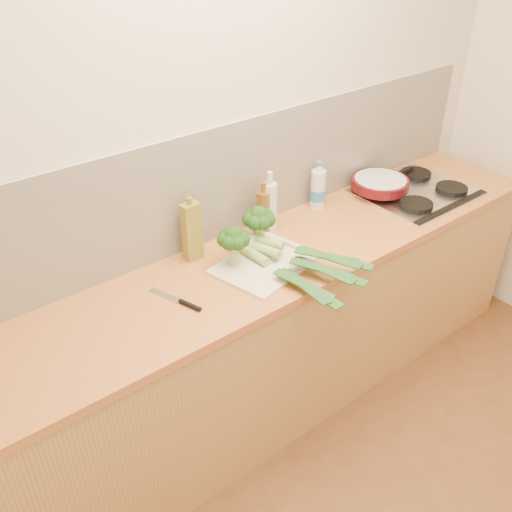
{
  "coord_description": "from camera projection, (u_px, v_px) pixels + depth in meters",
  "views": [
    {
      "loc": [
        -1.39,
        -0.44,
        2.29
      ],
      "look_at": [
        -0.17,
        1.1,
        1.02
      ],
      "focal_mm": 40.0,
      "sensor_mm": 36.0,
      "label": 1
    }
  ],
  "objects": [
    {
      "name": "chopping_board",
      "position": [
        265.0,
        263.0,
        2.5
      ],
      "size": [
        0.49,
        0.41,
        0.01
      ],
      "primitive_type": "cube",
      "rotation": [
        0.0,
        0.0,
        0.23
      ],
      "color": "beige",
      "rests_on": "counter"
    },
    {
      "name": "counter",
      "position": [
        270.0,
        333.0,
        2.81
      ],
      "size": [
        3.2,
        0.62,
        0.9
      ],
      "color": "#B4834B",
      "rests_on": "ground"
    },
    {
      "name": "gas_hob",
      "position": [
        417.0,
        191.0,
        3.09
      ],
      "size": [
        0.58,
        0.5,
        0.04
      ],
      "color": "silver",
      "rests_on": "counter"
    },
    {
      "name": "oil_tin",
      "position": [
        192.0,
        231.0,
        2.48
      ],
      "size": [
        0.08,
        0.05,
        0.3
      ],
      "color": "olive",
      "rests_on": "counter"
    },
    {
      "name": "skillet",
      "position": [
        380.0,
        183.0,
        3.05
      ],
      "size": [
        0.45,
        0.31,
        0.05
      ],
      "rotation": [
        0.0,
        0.0,
        0.09
      ],
      "color": "#470B12",
      "rests_on": "gas_hob"
    },
    {
      "name": "chefs_knife",
      "position": [
        184.0,
        303.0,
        2.26
      ],
      "size": [
        0.1,
        0.26,
        0.02
      ],
      "rotation": [
        0.0,
        0.0,
        0.31
      ],
      "color": "silver",
      "rests_on": "counter"
    },
    {
      "name": "leek_front",
      "position": [
        265.0,
        261.0,
        2.46
      ],
      "size": [
        0.11,
        0.71,
        0.04
      ],
      "rotation": [
        0.0,
        0.0,
        0.05
      ],
      "color": "white",
      "rests_on": "chopping_board"
    },
    {
      "name": "amber_bottle",
      "position": [
        263.0,
        211.0,
        2.69
      ],
      "size": [
        0.06,
        0.06,
        0.26
      ],
      "color": "brown",
      "rests_on": "counter"
    },
    {
      "name": "glass_bottle",
      "position": [
        269.0,
        206.0,
        2.69
      ],
      "size": [
        0.07,
        0.07,
        0.3
      ],
      "color": "silver",
      "rests_on": "counter"
    },
    {
      "name": "leek_back",
      "position": [
        287.0,
        247.0,
        2.5
      ],
      "size": [
        0.31,
        0.59,
        0.04
      ],
      "rotation": [
        0.0,
        0.0,
        0.44
      ],
      "color": "white",
      "rests_on": "chopping_board"
    },
    {
      "name": "room_shell",
      "position": [
        232.0,
        180.0,
        2.61
      ],
      "size": [
        3.5,
        3.5,
        3.5
      ],
      "color": "beige",
      "rests_on": "ground"
    },
    {
      "name": "broccoli_right",
      "position": [
        259.0,
        220.0,
        2.53
      ],
      "size": [
        0.15,
        0.15,
        0.2
      ],
      "color": "#97AC64",
      "rests_on": "chopping_board"
    },
    {
      "name": "broccoli_left",
      "position": [
        234.0,
        239.0,
        2.42
      ],
      "size": [
        0.14,
        0.14,
        0.19
      ],
      "color": "#97AC64",
      "rests_on": "chopping_board"
    },
    {
      "name": "water_bottle",
      "position": [
        318.0,
        190.0,
        2.91
      ],
      "size": [
        0.08,
        0.08,
        0.23
      ],
      "color": "silver",
      "rests_on": "counter"
    },
    {
      "name": "leek_mid",
      "position": [
        281.0,
        255.0,
        2.47
      ],
      "size": [
        0.25,
        0.64,
        0.04
      ],
      "rotation": [
        0.0,
        0.0,
        0.32
      ],
      "color": "white",
      "rests_on": "chopping_board"
    }
  ]
}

